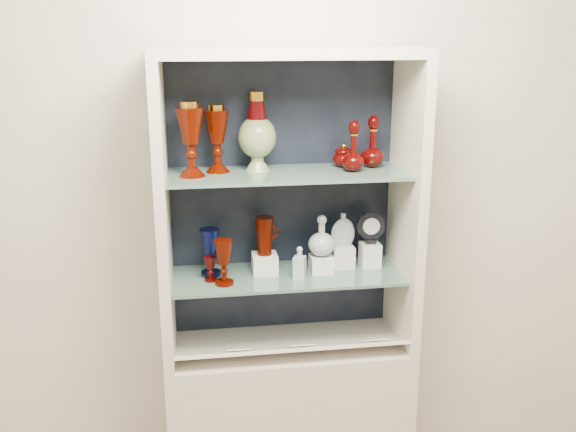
{
  "coord_description": "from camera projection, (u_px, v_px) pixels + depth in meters",
  "views": [
    {
      "loc": [
        -0.36,
        -0.85,
        1.99
      ],
      "look_at": [
        0.0,
        1.53,
        1.3
      ],
      "focal_mm": 40.0,
      "sensor_mm": 36.0,
      "label": 1
    }
  ],
  "objects": [
    {
      "name": "lidded_bowl",
      "position": [
        343.0,
        155.0,
        2.57
      ],
      "size": [
        0.11,
        0.11,
        0.1
      ],
      "primitive_type": null,
      "rotation": [
        0.0,
        0.0,
        0.41
      ],
      "color": "#3F0200",
      "rests_on": "shelf_upper"
    },
    {
      "name": "riser_ruby_pitcher",
      "position": [
        265.0,
        264.0,
        2.6
      ],
      "size": [
        0.1,
        0.1,
        0.08
      ],
      "primitive_type": "cube",
      "color": "silver",
      "rests_on": "shelf_lower"
    },
    {
      "name": "enamel_urn",
      "position": [
        257.0,
        131.0,
        2.48
      ],
      "size": [
        0.18,
        0.18,
        0.31
      ],
      "primitive_type": null,
      "rotation": [
        0.0,
        0.0,
        0.26
      ],
      "color": "#0E4316",
      "rests_on": "shelf_upper"
    },
    {
      "name": "wall_back",
      "position": [
        280.0,
        179.0,
        2.69
      ],
      "size": [
        3.5,
        0.02,
        2.8
      ],
      "primitive_type": "cube",
      "color": "beige",
      "rests_on": "ground"
    },
    {
      "name": "ruby_decanter_a",
      "position": [
        354.0,
        143.0,
        2.47
      ],
      "size": [
        0.11,
        0.11,
        0.22
      ],
      "primitive_type": null,
      "rotation": [
        0.0,
        0.0,
        0.41
      ],
      "color": "#3F0200",
      "rests_on": "shelf_upper"
    },
    {
      "name": "shelf_lower",
      "position": [
        287.0,
        275.0,
        2.6
      ],
      "size": [
        0.92,
        0.34,
        0.01
      ],
      "primitive_type": "cube",
      "color": "slate",
      "rests_on": "cabinet_side_left"
    },
    {
      "name": "cobalt_goblet",
      "position": [
        210.0,
        252.0,
        2.57
      ],
      "size": [
        0.09,
        0.09,
        0.19
      ],
      "primitive_type": null,
      "rotation": [
        0.0,
        0.0,
        -0.19
      ],
      "color": "#080C38",
      "rests_on": "shelf_lower"
    },
    {
      "name": "clear_square_bottle",
      "position": [
        300.0,
        263.0,
        2.53
      ],
      "size": [
        0.06,
        0.06,
        0.13
      ],
      "primitive_type": null,
      "rotation": [
        0.0,
        0.0,
        -0.39
      ],
      "color": "#A4B2BC",
      "rests_on": "shelf_lower"
    },
    {
      "name": "ruby_decanter_b",
      "position": [
        373.0,
        140.0,
        2.55
      ],
      "size": [
        0.12,
        0.12,
        0.22
      ],
      "primitive_type": null,
      "rotation": [
        0.0,
        0.0,
        0.29
      ],
      "color": "#3F0200",
      "rests_on": "shelf_upper"
    },
    {
      "name": "pedestal_lamp_left",
      "position": [
        191.0,
        139.0,
        2.38
      ],
      "size": [
        0.11,
        0.11,
        0.28
      ],
      "primitive_type": null,
      "rotation": [
        0.0,
        0.0,
        -0.07
      ],
      "color": "#470B00",
      "rests_on": "shelf_upper"
    },
    {
      "name": "clear_round_decanter",
      "position": [
        322.0,
        237.0,
        2.58
      ],
      "size": [
        0.12,
        0.12,
        0.16
      ],
      "primitive_type": null,
      "rotation": [
        0.0,
        0.0,
        -0.16
      ],
      "color": "#A4B2BC",
      "rests_on": "riser_clear_round_decanter"
    },
    {
      "name": "label_ledge",
      "position": [
        292.0,
        349.0,
        2.55
      ],
      "size": [
        0.92,
        0.17,
        0.09
      ],
      "primitive_type": "cube",
      "rotation": [
        -0.44,
        0.0,
        0.0
      ],
      "color": "beige",
      "rests_on": "cabinet_base"
    },
    {
      "name": "cameo_medallion",
      "position": [
        371.0,
        227.0,
        2.64
      ],
      "size": [
        0.12,
        0.05,
        0.14
      ],
      "primitive_type": null,
      "rotation": [
        0.0,
        0.0,
        -0.03
      ],
      "color": "black",
      "rests_on": "riser_cameo_medallion"
    },
    {
      "name": "ruby_goblet_tall",
      "position": [
        224.0,
        262.0,
        2.47
      ],
      "size": [
        0.07,
        0.07,
        0.18
      ],
      "primitive_type": null,
      "rotation": [
        0.0,
        0.0,
        0.0
      ],
      "color": "#470B00",
      "rests_on": "shelf_lower"
    },
    {
      "name": "cabinet_top_cap",
      "position": [
        288.0,
        53.0,
        2.34
      ],
      "size": [
        1.0,
        0.4,
        0.04
      ],
      "primitive_type": "cube",
      "color": "beige",
      "rests_on": "cabinet_side_left"
    },
    {
      "name": "ruby_pitcher",
      "position": [
        264.0,
        236.0,
        2.56
      ],
      "size": [
        0.14,
        0.11,
        0.16
      ],
      "primitive_type": null,
      "rotation": [
        0.0,
        0.0,
        0.38
      ],
      "color": "#470B00",
      "rests_on": "riser_ruby_pitcher"
    },
    {
      "name": "riser_flat_flask",
      "position": [
        342.0,
        256.0,
        2.67
      ],
      "size": [
        0.09,
        0.09,
        0.09
      ],
      "primitive_type": "cube",
      "color": "silver",
      "rests_on": "shelf_lower"
    },
    {
      "name": "label_card_2",
      "position": [
        301.0,
        345.0,
        2.55
      ],
      "size": [
        0.1,
        0.06,
        0.03
      ],
      "primitive_type": "cube",
      "rotation": [
        -0.44,
        0.0,
        0.0
      ],
      "color": "white",
      "rests_on": "label_ledge"
    },
    {
      "name": "label_card_0",
      "position": [
        239.0,
        350.0,
        2.51
      ],
      "size": [
        0.1,
        0.06,
        0.03
      ],
      "primitive_type": "cube",
      "rotation": [
        -0.44,
        0.0,
        0.0
      ],
      "color": "white",
      "rests_on": "label_ledge"
    },
    {
      "name": "ruby_goblet_small",
      "position": [
        210.0,
        269.0,
        2.51
      ],
      "size": [
        0.06,
        0.06,
        0.1
      ],
      "primitive_type": null,
      "rotation": [
        0.0,
        0.0,
        -0.1
      ],
      "color": "#3F0200",
      "rests_on": "shelf_lower"
    },
    {
      "name": "cabinet_back_panel",
      "position": [
        281.0,
        198.0,
        2.68
      ],
      "size": [
        0.98,
        0.02,
        1.15
      ],
      "primitive_type": "cube",
      "color": "black",
      "rests_on": "cabinet_base"
    },
    {
      "name": "label_card_1",
      "position": [
        375.0,
        340.0,
        2.59
      ],
      "size": [
        0.1,
        0.06,
        0.03
      ],
      "primitive_type": "cube",
      "rotation": [
        -0.44,
        0.0,
        0.0
      ],
      "color": "white",
      "rests_on": "label_ledge"
    },
    {
      "name": "pedestal_lamp_right",
      "position": [
        217.0,
        139.0,
        2.45
      ],
      "size": [
        0.13,
        0.13,
        0.26
      ],
      "primitive_type": null,
      "rotation": [
        0.0,
        0.0,
        0.37
      ],
      "color": "#470B00",
      "rests_on": "shelf_upper"
    },
    {
      "name": "shelf_upper",
      "position": [
        287.0,
        174.0,
        2.48
      ],
      "size": [
        0.92,
        0.34,
        0.01
      ],
      "primitive_type": "cube",
      "color": "slate",
      "rests_on": "cabinet_side_left"
    },
    {
      "name": "cabinet_side_left",
      "position": [
        163.0,
        215.0,
        2.43
      ],
      "size": [
        0.04,
        0.4,
        1.15
      ],
      "primitive_type": "cube",
      "color": "beige",
      "rests_on": "cabinet_base"
    },
    {
      "name": "riser_cameo_medallion",
      "position": [
        370.0,
        255.0,
        2.67
      ],
      "size": [
        0.08,
        0.08,
        0.1
      ],
      "primitive_type": "cube",
      "color": "silver",
      "rests_on": "shelf_lower"
    },
    {
      "name": "cabinet_side_right",
      "position": [
        406.0,
        205.0,
        2.57
      ],
      "size": [
        0.04,
        0.4,
        1.15
      ],
      "primitive_type": "cube",
      "color": "beige",
      "rests_on": "cabinet_base"
    },
    {
      "name": "flat_flask",
      "position": [
        343.0,
        229.0,
        2.63
      ],
      "size": [
        0.11,
        0.06,
        0.15
      ],
      "primitive_type": null,
      "rotation": [
        0.0,
        0.0,
        0.15
      ],
      "color": "#ACB7C2",
      "rests_on": "riser_flat_flask"
    },
    {
      "name": "riser_clear_round_decanter",
      "position": [
        321.0,
        264.0,
        2.61
      ],
      "size": [
        0.09,
        0.09,
        0.07
      ],
      "primitive_type": "cube",
      "color": "silver",
      "rests_on": "shelf_lower"
    },
    {
      "name": "cabinet_base",
      "position": [
        288.0,
        422.0,
        2.76
      ],
      "size": [
        1.0,
        0.4,
        0.75
      ],
      "primitive_type": "cube",
      "color": "beige",
      "rests_on": "ground"
    }
  ]
}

